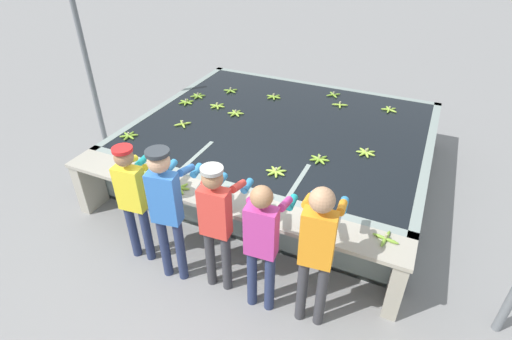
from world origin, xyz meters
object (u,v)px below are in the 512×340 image
Objects in this scene: banana_bunch_floating_0 at (333,95)px; banana_bunch_floating_1 at (366,152)px; banana_bunch_floating_8 at (217,106)px; worker_1 at (167,203)px; banana_bunch_floating_3 at (231,91)px; banana_bunch_floating_7 at (340,105)px; banana_bunch_floating_6 at (389,110)px; banana_bunch_floating_4 at (129,136)px; worker_0 at (134,194)px; banana_bunch_floating_13 at (274,97)px; banana_bunch_ledge_1 at (147,174)px; banana_bunch_floating_11 at (236,113)px; support_post_left at (86,59)px; banana_bunch_floating_10 at (319,159)px; worker_4 at (317,246)px; banana_bunch_floating_9 at (183,124)px; knife_0 at (120,166)px; banana_bunch_ledge_0 at (179,188)px; banana_bunch_floating_2 at (186,102)px; banana_bunch_floating_12 at (276,172)px; worker_3 at (262,238)px; banana_bunch_floating_5 at (198,96)px; banana_bunch_ledge_2 at (385,238)px; worker_2 at (217,218)px.

banana_bunch_floating_0 is 0.84× the size of banana_bunch_floating_1.
worker_1 is at bearing -70.84° from banana_bunch_floating_8.
banana_bunch_floating_3 and banana_bunch_floating_7 have the same top height.
banana_bunch_floating_4 is at bearing -142.95° from banana_bunch_floating_6.
worker_0 is 3.52m from banana_bunch_floating_13.
banana_bunch_ledge_1 is at bearing -38.89° from banana_bunch_floating_4.
banana_bunch_floating_11 is (-2.24, 0.37, 0.00)m from banana_bunch_floating_1.
banana_bunch_floating_1 is 1.00× the size of banana_bunch_ledge_1.
support_post_left reaches higher than worker_0.
banana_bunch_floating_10 is at bearing -51.02° from banana_bunch_floating_13.
banana_bunch_floating_1 is at bearing -61.86° from banana_bunch_floating_0.
worker_4 is 1.91m from banana_bunch_floating_10.
worker_0 is 3.16m from banana_bunch_floating_1.
banana_bunch_floating_9 reaches higher than knife_0.
banana_bunch_floating_10 is (-0.54, -0.44, 0.00)m from banana_bunch_floating_1.
banana_bunch_ledge_0 reaches higher than banana_bunch_floating_4.
banana_bunch_floating_1 is 3.01m from banana_bunch_floating_3.
banana_bunch_floating_10 is (0.20, -1.87, -0.00)m from banana_bunch_floating_7.
banana_bunch_floating_0 is at bearing 100.70° from banana_bunch_floating_10.
banana_bunch_floating_9 is 2.28m from banana_bunch_floating_10.
worker_0 is 5.65× the size of banana_bunch_floating_2.
worker_0 is 5.77× the size of banana_bunch_floating_6.
banana_bunch_ledge_0 is at bearing -5.49° from knife_0.
banana_bunch_floating_12 is at bearing -11.14° from support_post_left.
banana_bunch_floating_2 is 1.00× the size of banana_bunch_floating_13.
banana_bunch_floating_13 is (-1.35, 3.57, -0.12)m from worker_3.
knife_0 is (-2.98, -3.30, -0.01)m from banana_bunch_floating_6.
banana_bunch_floating_3 is (-2.77, 1.20, 0.00)m from banana_bunch_floating_1.
worker_3 is 4.01m from banana_bunch_floating_5.
banana_bunch_floating_5 is 1.00× the size of banana_bunch_ledge_2.
banana_bunch_floating_9 is 0.81× the size of banana_bunch_ledge_1.
banana_bunch_ledge_0 is (-1.91, -1.81, 0.00)m from banana_bunch_floating_1.
worker_3 is at bearing -45.48° from banana_bunch_floating_2.
banana_bunch_ledge_1 is 0.46m from knife_0.
banana_bunch_floating_3 is at bearing 75.27° from banana_bunch_floating_4.
worker_2 is at bearing -28.95° from banana_bunch_ledge_0.
worker_0 is at bearing 177.80° from worker_3.
banana_bunch_floating_0 is 2.78m from banana_bunch_floating_12.
banana_bunch_floating_10 is 0.99× the size of banana_bunch_floating_11.
support_post_left is at bearing -156.28° from banana_bunch_floating_2.
worker_2 is 5.83× the size of banana_bunch_floating_2.
banana_bunch_floating_5 is 1.38m from banana_bunch_floating_13.
worker_2 is 5.82× the size of banana_bunch_floating_5.
worker_1 is at bearing -38.81° from banana_bunch_ledge_1.
knife_0 is (-0.69, 0.53, -0.12)m from worker_0.
worker_0 is at bearing -89.62° from banana_bunch_floating_11.
worker_2 is 5.86× the size of banana_bunch_floating_12.
worker_2 is 6.94× the size of banana_bunch_floating_0.
banana_bunch_ledge_2 is at bearing -32.56° from banana_bunch_floating_5.
worker_3 is 3.00m from banana_bunch_floating_9.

